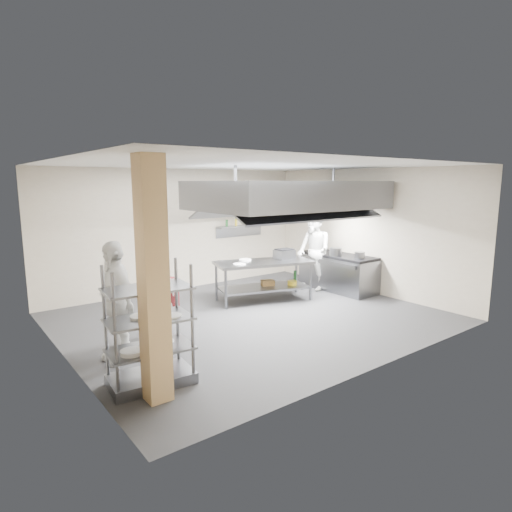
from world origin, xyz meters
TOP-DOWN VIEW (x-y plane):
  - floor at (0.00, 0.00)m, footprint 7.00×7.00m
  - ceiling at (0.00, 0.00)m, footprint 7.00×7.00m
  - wall_back at (0.00, 3.00)m, footprint 7.00×0.00m
  - wall_left at (-3.50, 0.00)m, footprint 0.00×6.00m
  - wall_right at (3.50, 0.00)m, footprint 0.00×6.00m
  - column at (-2.90, -1.90)m, footprint 0.30×0.30m
  - exhaust_hood at (1.30, 0.40)m, footprint 4.00×2.50m
  - hood_strip_a at (0.40, 0.40)m, footprint 1.60×0.12m
  - hood_strip_b at (2.20, 0.40)m, footprint 1.60×0.12m
  - wall_shelf at (1.80, 2.84)m, footprint 1.50×0.28m
  - island at (0.98, 0.86)m, footprint 2.35×1.50m
  - island_worktop at (0.98, 0.86)m, footprint 2.35×1.50m
  - island_undershelf at (0.98, 0.86)m, footprint 2.16×1.36m
  - pass_rack at (-2.80, -1.48)m, footprint 1.15×0.74m
  - cooking_range at (3.08, 0.50)m, footprint 0.80×2.00m
  - range_top at (3.08, 0.50)m, footprint 0.78×1.96m
  - chef_head at (-1.85, 0.11)m, footprint 0.44×0.64m
  - chef_line at (2.60, 0.89)m, footprint 0.96×1.11m
  - chef_plating at (-2.87, -0.44)m, footprint 0.49×1.09m
  - griddle at (1.56, 0.81)m, footprint 0.44×0.34m
  - wicker_basket at (1.12, 0.88)m, footprint 0.35×0.30m
  - stockpot at (2.85, 0.39)m, footprint 0.29×0.29m
  - plate_stack at (-2.80, -1.48)m, footprint 0.28×0.28m

SIDE VIEW (x-z plane):
  - floor at x=0.00m, z-range 0.00..0.00m
  - island_undershelf at x=0.98m, z-range 0.28..0.32m
  - wicker_basket at x=1.12m, z-range 0.32..0.45m
  - cooking_range at x=3.08m, z-range 0.00..0.84m
  - island at x=0.98m, z-range 0.00..0.91m
  - plate_stack at x=-2.80m, z-range 0.50..0.55m
  - pass_rack at x=-2.80m, z-range 0.00..1.64m
  - chef_head at x=-1.85m, z-range 0.00..1.69m
  - range_top at x=3.08m, z-range 0.84..0.90m
  - island_worktop at x=0.98m, z-range 0.85..0.91m
  - chef_plating at x=-2.87m, z-range 0.00..1.84m
  - chef_line at x=2.60m, z-range 0.00..1.96m
  - stockpot at x=2.85m, z-range 0.90..1.10m
  - griddle at x=1.56m, z-range 0.91..1.12m
  - wall_back at x=0.00m, z-range -2.00..5.00m
  - wall_left at x=-3.50m, z-range -1.50..4.50m
  - wall_right at x=3.50m, z-range -1.50..4.50m
  - column at x=-2.90m, z-range 0.00..3.00m
  - wall_shelf at x=1.80m, z-range 1.48..1.52m
  - hood_strip_a at x=0.40m, z-range 2.06..2.10m
  - hood_strip_b at x=2.20m, z-range 2.06..2.10m
  - exhaust_hood at x=1.30m, z-range 2.10..2.70m
  - ceiling at x=0.00m, z-range 3.00..3.00m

